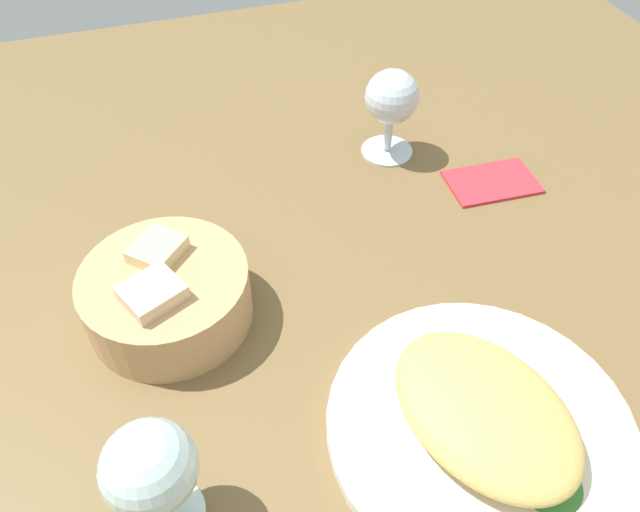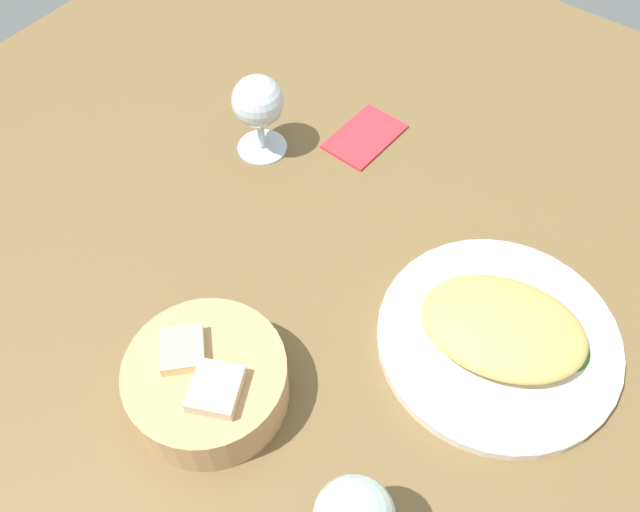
% 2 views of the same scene
% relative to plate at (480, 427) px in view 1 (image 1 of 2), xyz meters
% --- Properties ---
extents(ground_plane, '(1.40, 1.40, 0.02)m').
position_rel_plate_xyz_m(ground_plane, '(0.18, 0.06, -0.02)').
color(ground_plane, brown).
extents(plate, '(0.27, 0.27, 0.01)m').
position_rel_plate_xyz_m(plate, '(0.00, 0.00, 0.00)').
color(plate, white).
rests_on(plate, ground_plane).
extents(omelette, '(0.21, 0.17, 0.04)m').
position_rel_plate_xyz_m(omelette, '(0.00, -0.00, 0.03)').
color(omelette, '#D6B75F').
rests_on(omelette, plate).
extents(lettuce_garnish, '(0.05, 0.05, 0.01)m').
position_rel_plate_xyz_m(lettuce_garnish, '(-0.07, -0.03, 0.01)').
color(lettuce_garnish, '#387C30').
rests_on(lettuce_garnish, plate).
extents(bread_basket, '(0.16, 0.16, 0.08)m').
position_rel_plate_xyz_m(bread_basket, '(0.21, 0.24, 0.03)').
color(bread_basket, tan).
rests_on(bread_basket, ground_plane).
extents(wine_glass_near, '(0.07, 0.07, 0.12)m').
position_rel_plate_xyz_m(wine_glass_near, '(0.40, -0.08, 0.07)').
color(wine_glass_near, silver).
rests_on(wine_glass_near, ground_plane).
extents(wine_glass_far, '(0.07, 0.07, 0.12)m').
position_rel_plate_xyz_m(wine_glass_far, '(0.01, 0.27, 0.07)').
color(wine_glass_far, silver).
rests_on(wine_glass_far, ground_plane).
extents(folded_napkin, '(0.08, 0.11, 0.01)m').
position_rel_plate_xyz_m(folded_napkin, '(0.30, -0.18, -0.00)').
color(folded_napkin, red).
rests_on(folded_napkin, ground_plane).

